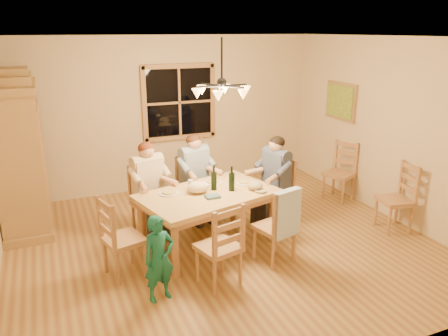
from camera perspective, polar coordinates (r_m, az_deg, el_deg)
name	(u,v)px	position (r m, az deg, el deg)	size (l,w,h in m)	color
floor	(222,243)	(6.04, -0.26, -9.79)	(5.50, 5.50, 0.00)	#936135
ceiling	(222,37)	(5.36, -0.30, 16.76)	(5.50, 5.00, 0.02)	white
wall_back	(168,114)	(7.86, -7.29, 7.01)	(5.50, 0.02, 2.70)	beige
wall_right	(391,129)	(7.04, 20.96, 4.73)	(0.02, 5.00, 2.70)	beige
window	(179,102)	(7.85, -5.86, 8.52)	(1.30, 0.06, 1.30)	black
painting	(341,101)	(7.87, 14.99, 8.41)	(0.06, 0.78, 0.64)	#9E7344
chandelier	(222,90)	(5.41, -0.29, 10.14)	(0.77, 0.68, 0.71)	black
armoire	(20,158)	(6.79, -25.08, 1.22)	(0.66, 1.40, 2.30)	#9E7344
dining_table	(208,200)	(5.72, -2.11, -4.20)	(1.94, 1.46, 0.76)	tan
chair_far_left	(150,213)	(6.30, -9.63, -5.81)	(0.53, 0.52, 0.99)	#B57950
chair_far_right	(195,201)	(6.65, -3.76, -4.28)	(0.53, 0.52, 0.99)	#B57950
chair_near_left	(219,259)	(5.04, -0.72, -11.82)	(0.53, 0.52, 0.99)	#B57950
chair_near_right	(274,238)	(5.54, 6.59, -9.08)	(0.53, 0.52, 0.99)	#B57950
chair_end_left	(125,251)	(5.34, -12.86, -10.54)	(0.52, 0.53, 0.99)	#B57950
chair_end_right	(274,204)	(6.56, 6.56, -4.69)	(0.52, 0.53, 0.99)	#B57950
adult_woman	(148,177)	(6.11, -9.88, -1.17)	(0.47, 0.50, 0.87)	beige
adult_plaid_man	(195,167)	(6.47, -3.86, 0.14)	(0.47, 0.50, 0.87)	#32528A
adult_slate_man	(275,170)	(6.38, 6.73, -0.21)	(0.50, 0.47, 0.87)	#434D6C
towel	(287,214)	(5.25, 8.17, -5.92)	(0.38, 0.10, 0.58)	#AFCBED
wine_bottle_a	(214,178)	(5.73, -1.33, -1.29)	(0.08, 0.08, 0.33)	black
wine_bottle_b	(232,179)	(5.70, 1.01, -1.39)	(0.08, 0.08, 0.33)	black
plate_woman	(169,193)	(5.67, -7.18, -3.31)	(0.26, 0.26, 0.02)	white
plate_plaid	(213,183)	(6.01, -1.45, -1.93)	(0.26, 0.26, 0.02)	white
plate_slate	(245,183)	(6.01, 2.72, -1.95)	(0.26, 0.26, 0.02)	white
wine_glass_a	(191,185)	(5.76, -4.39, -2.23)	(0.06, 0.06, 0.14)	silver
wine_glass_b	(233,178)	(6.03, 1.12, -1.27)	(0.06, 0.06, 0.14)	silver
cap	(255,186)	(5.78, 4.09, -2.32)	(0.20, 0.20, 0.11)	tan
napkin	(213,196)	(5.51, -1.51, -3.74)	(0.18, 0.14, 0.03)	#476883
cloth_bundle	(198,187)	(5.66, -3.41, -2.51)	(0.28, 0.22, 0.15)	beige
child	(159,259)	(4.74, -8.47, -11.64)	(0.35, 0.23, 0.96)	#186C61
chair_spare_front	(394,210)	(6.76, 21.28, -5.14)	(0.50, 0.51, 0.99)	#B57950
chair_spare_back	(338,182)	(7.67, 14.70, -1.82)	(0.57, 0.58, 0.99)	#B57950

